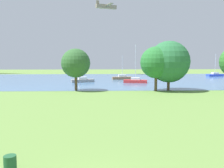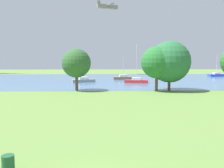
{
  "view_description": "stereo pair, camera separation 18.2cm",
  "coord_description": "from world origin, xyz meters",
  "px_view_note": "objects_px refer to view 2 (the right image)",
  "views": [
    {
      "loc": [
        0.31,
        -8.25,
        5.17
      ],
      "look_at": [
        1.27,
        17.17,
        2.46
      ],
      "focal_mm": 39.47,
      "sensor_mm": 36.0,
      "label": 1
    },
    {
      "loc": [
        0.5,
        -8.26,
        5.17
      ],
      "look_at": [
        1.27,
        17.17,
        2.46
      ],
      "focal_mm": 39.47,
      "sensor_mm": 36.0,
      "label": 2
    }
  ],
  "objects_px": {
    "sailboat_brown": "(123,78)",
    "tree_mid_shore": "(170,62)",
    "sailboat_gray": "(84,80)",
    "sailboat_red": "(136,81)",
    "light_aircraft": "(107,6)",
    "tree_west_near": "(157,63)",
    "tree_east_near": "(76,63)",
    "sailboat_blue": "(216,75)",
    "litter_bin": "(8,164)"
  },
  "relations": [
    {
      "from": "litter_bin",
      "to": "sailboat_gray",
      "type": "xyz_separation_m",
      "value": [
        -0.1,
        41.52,
        0.05
      ]
    },
    {
      "from": "sailboat_red",
      "to": "sailboat_blue",
      "type": "distance_m",
      "value": 30.18
    },
    {
      "from": "sailboat_red",
      "to": "tree_west_near",
      "type": "bearing_deg",
      "value": -82.96
    },
    {
      "from": "sailboat_brown",
      "to": "tree_east_near",
      "type": "height_order",
      "value": "tree_east_near"
    },
    {
      "from": "sailboat_blue",
      "to": "tree_mid_shore",
      "type": "bearing_deg",
      "value": -125.73
    },
    {
      "from": "litter_bin",
      "to": "light_aircraft",
      "type": "relative_size",
      "value": 0.1
    },
    {
      "from": "sailboat_brown",
      "to": "tree_mid_shore",
      "type": "xyz_separation_m",
      "value": [
        5.74,
        -20.44,
        4.1
      ]
    },
    {
      "from": "tree_west_near",
      "to": "sailboat_gray",
      "type": "bearing_deg",
      "value": 131.28
    },
    {
      "from": "tree_mid_shore",
      "to": "light_aircraft",
      "type": "xyz_separation_m",
      "value": [
        -9.38,
        36.62,
        15.82
      ]
    },
    {
      "from": "sailboat_red",
      "to": "tree_mid_shore",
      "type": "bearing_deg",
      "value": -72.94
    },
    {
      "from": "tree_mid_shore",
      "to": "sailboat_blue",
      "type": "bearing_deg",
      "value": 54.27
    },
    {
      "from": "tree_east_near",
      "to": "sailboat_blue",
      "type": "bearing_deg",
      "value": 38.96
    },
    {
      "from": "tree_east_near",
      "to": "sailboat_gray",
      "type": "bearing_deg",
      "value": 90.21
    },
    {
      "from": "sailboat_blue",
      "to": "sailboat_gray",
      "type": "bearing_deg",
      "value": -156.63
    },
    {
      "from": "sailboat_brown",
      "to": "tree_east_near",
      "type": "bearing_deg",
      "value": -113.99
    },
    {
      "from": "sailboat_gray",
      "to": "sailboat_red",
      "type": "xyz_separation_m",
      "value": [
        11.04,
        -1.83,
        0.02
      ]
    },
    {
      "from": "sailboat_gray",
      "to": "tree_west_near",
      "type": "relative_size",
      "value": 0.85
    },
    {
      "from": "tree_mid_shore",
      "to": "light_aircraft",
      "type": "bearing_deg",
      "value": 104.36
    },
    {
      "from": "litter_bin",
      "to": "sailboat_blue",
      "type": "xyz_separation_m",
      "value": [
        35.67,
        56.98,
        0.06
      ]
    },
    {
      "from": "sailboat_red",
      "to": "tree_west_near",
      "type": "xyz_separation_m",
      "value": [
        1.54,
        -12.5,
        3.97
      ]
    },
    {
      "from": "litter_bin",
      "to": "tree_west_near",
      "type": "bearing_deg",
      "value": 65.34
    },
    {
      "from": "litter_bin",
      "to": "sailboat_blue",
      "type": "distance_m",
      "value": 67.22
    },
    {
      "from": "sailboat_brown",
      "to": "tree_east_near",
      "type": "relative_size",
      "value": 0.86
    },
    {
      "from": "sailboat_brown",
      "to": "tree_west_near",
      "type": "bearing_deg",
      "value": -80.23
    },
    {
      "from": "sailboat_gray",
      "to": "tree_mid_shore",
      "type": "relative_size",
      "value": 0.76
    },
    {
      "from": "litter_bin",
      "to": "light_aircraft",
      "type": "bearing_deg",
      "value": 85.34
    },
    {
      "from": "tree_east_near",
      "to": "tree_mid_shore",
      "type": "relative_size",
      "value": 0.85
    },
    {
      "from": "sailboat_brown",
      "to": "sailboat_blue",
      "type": "bearing_deg",
      "value": 18.25
    },
    {
      "from": "tree_west_near",
      "to": "light_aircraft",
      "type": "height_order",
      "value": "light_aircraft"
    },
    {
      "from": "tree_mid_shore",
      "to": "sailboat_brown",
      "type": "bearing_deg",
      "value": 105.7
    },
    {
      "from": "sailboat_brown",
      "to": "sailboat_gray",
      "type": "relative_size",
      "value": 0.96
    },
    {
      "from": "sailboat_blue",
      "to": "tree_east_near",
      "type": "relative_size",
      "value": 0.95
    },
    {
      "from": "tree_west_near",
      "to": "tree_east_near",
      "type": "bearing_deg",
      "value": 175.87
    },
    {
      "from": "sailboat_gray",
      "to": "tree_mid_shore",
      "type": "distance_m",
      "value": 20.59
    },
    {
      "from": "sailboat_gray",
      "to": "light_aircraft",
      "type": "height_order",
      "value": "light_aircraft"
    },
    {
      "from": "sailboat_gray",
      "to": "sailboat_blue",
      "type": "xyz_separation_m",
      "value": [
        35.77,
        15.46,
        0.0
      ]
    },
    {
      "from": "sailboat_brown",
      "to": "tree_west_near",
      "type": "xyz_separation_m",
      "value": [
        3.61,
        -20.96,
        4.0
      ]
    },
    {
      "from": "sailboat_gray",
      "to": "sailboat_brown",
      "type": "bearing_deg",
      "value": 36.43
    },
    {
      "from": "light_aircraft",
      "to": "tree_mid_shore",
      "type": "bearing_deg",
      "value": -75.64
    },
    {
      "from": "sailboat_brown",
      "to": "sailboat_red",
      "type": "bearing_deg",
      "value": -76.27
    },
    {
      "from": "light_aircraft",
      "to": "sailboat_brown",
      "type": "bearing_deg",
      "value": -77.35
    },
    {
      "from": "tree_east_near",
      "to": "tree_mid_shore",
      "type": "height_order",
      "value": "tree_mid_shore"
    },
    {
      "from": "litter_bin",
      "to": "tree_east_near",
      "type": "xyz_separation_m",
      "value": [
        -0.05,
        28.09,
        3.92
      ]
    },
    {
      "from": "sailboat_blue",
      "to": "sailboat_brown",
      "type": "bearing_deg",
      "value": -161.75
    },
    {
      "from": "tree_west_near",
      "to": "tree_mid_shore",
      "type": "distance_m",
      "value": 2.2
    },
    {
      "from": "tree_east_near",
      "to": "light_aircraft",
      "type": "height_order",
      "value": "light_aircraft"
    },
    {
      "from": "sailboat_red",
      "to": "tree_west_near",
      "type": "relative_size",
      "value": 1.14
    },
    {
      "from": "sailboat_brown",
      "to": "tree_mid_shore",
      "type": "height_order",
      "value": "tree_mid_shore"
    },
    {
      "from": "tree_east_near",
      "to": "tree_west_near",
      "type": "bearing_deg",
      "value": -4.13
    },
    {
      "from": "sailboat_gray",
      "to": "tree_west_near",
      "type": "distance_m",
      "value": 19.49
    }
  ]
}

